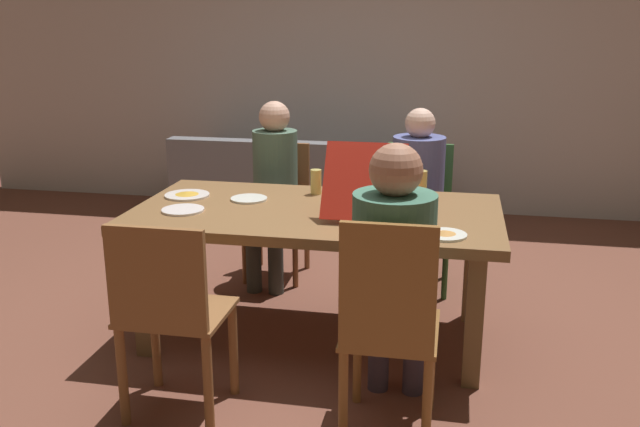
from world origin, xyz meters
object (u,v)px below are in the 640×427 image
at_px(chair_2, 389,325).
at_px(drinking_glass_1, 420,183).
at_px(plate_1, 187,195).
at_px(couch, 304,192).
at_px(chair_0, 418,205).
at_px(plate_0, 183,210).
at_px(plate_3, 249,199).
at_px(drinking_glass_0, 316,182).
at_px(chair_3, 169,312).
at_px(person_1, 273,178).
at_px(chair_1, 279,201).
at_px(person_0, 417,185).
at_px(plate_2, 445,234).
at_px(person_2, 394,265).
at_px(pizza_box_0, 370,198).
at_px(dining_table, 316,224).

distance_m(chair_2, drinking_glass_1, 1.39).
bearing_deg(plate_1, couch, 83.51).
bearing_deg(chair_0, plate_0, -136.05).
bearing_deg(chair_0, drinking_glass_1, -86.24).
distance_m(plate_3, drinking_glass_0, 0.40).
xyz_separation_m(chair_0, plate_0, (-1.17, -1.13, 0.21)).
xyz_separation_m(chair_2, plate_1, (-1.27, 1.07, 0.21)).
bearing_deg(plate_1, chair_3, -72.87).
xyz_separation_m(plate_1, plate_3, (0.37, -0.01, -0.00)).
relative_size(person_1, chair_3, 1.31).
bearing_deg(plate_3, chair_1, 93.04).
relative_size(person_0, plate_2, 5.71).
relative_size(person_2, drinking_glass_0, 8.78).
distance_m(person_1, plate_1, 0.75).
xyz_separation_m(chair_0, person_0, (0.00, -0.15, 0.17)).
distance_m(person_0, drinking_glass_0, 0.75).
xyz_separation_m(drinking_glass_1, couch, (-1.07, 1.76, -0.54)).
bearing_deg(person_2, chair_0, 90.00).
xyz_separation_m(person_1, pizza_box_0, (0.73, -0.71, 0.09)).
xyz_separation_m(person_2, plate_1, (-1.27, 0.91, 0.01)).
relative_size(drinking_glass_1, couch, 0.07).
distance_m(dining_table, chair_3, 1.05).
bearing_deg(plate_3, person_0, 37.73).
distance_m(chair_1, chair_2, 2.12).
bearing_deg(drinking_glass_1, plate_0, -153.83).
relative_size(plate_0, drinking_glass_0, 1.56).
xyz_separation_m(chair_1, pizza_box_0, (0.73, -0.86, 0.28)).
xyz_separation_m(chair_2, plate_2, (0.20, 0.60, 0.21)).
bearing_deg(plate_1, chair_0, 33.15).
distance_m(person_1, plate_0, 1.00).
xyz_separation_m(chair_3, plate_0, (-0.23, 0.76, 0.23)).
relative_size(chair_1, person_1, 0.75).
relative_size(chair_1, person_2, 0.71).
distance_m(chair_0, plate_3, 1.25).
height_order(chair_2, drinking_glass_0, chair_2).
height_order(chair_0, plate_0, chair_0).
xyz_separation_m(chair_2, drinking_glass_1, (0.04, 1.37, 0.27)).
xyz_separation_m(pizza_box_0, drinking_glass_1, (0.25, 0.32, 0.02)).
bearing_deg(plate_1, plate_0, -72.23).
xyz_separation_m(dining_table, chair_1, (-0.45, 0.95, -0.14)).
distance_m(person_2, drinking_glass_1, 1.21).
bearing_deg(chair_3, plate_3, 87.58).
distance_m(person_2, plate_1, 1.56).
bearing_deg(plate_1, drinking_glass_0, 15.23).
height_order(person_0, plate_1, person_0).
bearing_deg(person_0, chair_2, -90.00).
relative_size(chair_3, plate_0, 4.11).
bearing_deg(chair_0, pizza_box_0, -103.83).
bearing_deg(drinking_glass_0, person_2, -63.35).
height_order(chair_0, couch, chair_0).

